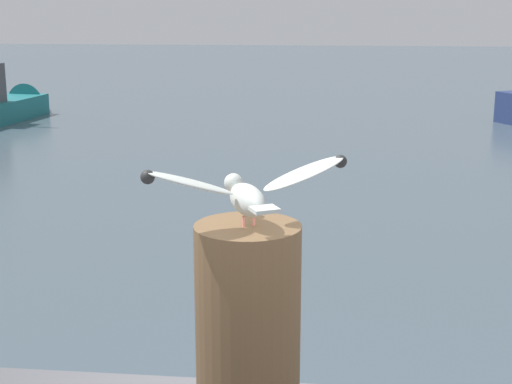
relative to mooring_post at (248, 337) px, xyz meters
name	(u,v)px	position (x,y,z in m)	size (l,w,h in m)	color
mooring_post	(248,337)	(0.00, 0.00, 0.00)	(0.35, 0.35, 0.78)	#4C3823
seagull	(247,190)	(0.00, 0.00, 0.51)	(0.65, 0.42, 0.21)	#C66A60
boat_teal	(4,105)	(-9.12, 18.22, -1.65)	(1.78, 5.12, 3.73)	#1E7075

